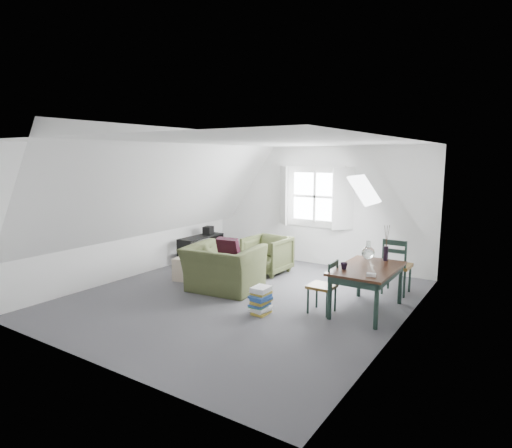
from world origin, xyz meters
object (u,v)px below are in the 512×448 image
Objects in this scene: dining_chair_far at (396,265)px; media_shelf at (200,251)px; armchair_far at (267,273)px; dining_table at (367,273)px; armchair_near at (224,290)px; dining_chair_near at (324,286)px; ottoman at (195,268)px; magazine_stack at (261,300)px.

media_shelf is (-4.15, -0.15, -0.23)m from dining_chair_far.
dining_table is (2.36, -1.02, 0.58)m from armchair_far.
armchair_near is 1.37m from armchair_far.
media_shelf is (-3.51, 1.34, -0.15)m from dining_chair_near.
dining_chair_near is (-0.64, -1.48, -0.08)m from dining_chair_far.
armchair_near is at bearing -42.76° from media_shelf.
ottoman is 1.24m from media_shelf.
media_shelf is at bearing -44.87° from armchair_near.
dining_chair_far is (0.13, 1.07, -0.09)m from dining_table.
dining_table is at bearing 63.17° from dining_chair_far.
armchair_near is 2.49m from dining_table.
armchair_near is at bearing -92.79° from dining_chair_near.
media_shelf reaches higher than ottoman.
dining_chair_near is at bearing 47.04° from dining_chair_far.
magazine_stack is at bearing 146.12° from armchair_near.
armchair_near is 0.89× the size of dining_table.
armchair_far is 1.02× the size of dining_chair_near.
dining_chair_near is (2.78, -0.33, 0.20)m from ottoman.
dining_chair_far is at bearing 18.57° from ottoman.
dining_table is at bearing 1.36° from ottoman.
magazine_stack is at bearing 35.60° from dining_chair_far.
armchair_far is (0.04, 1.37, 0.00)m from armchair_near.
dining_chair_near is 0.95m from magazine_stack.
magazine_stack is (-1.26, -0.94, -0.38)m from dining_table.
magazine_stack reaches higher than armchair_far.
armchair_far is at bearing -98.02° from armchair_near.
dining_chair_far reaches higher than armchair_far.
dining_chair_far is at bearing -2.32° from media_shelf.
media_shelf is at bearing -111.97° from dining_chair_near.
dining_chair_far reaches higher than dining_table.
ottoman is 0.47× the size of dining_table.
dining_chair_far reaches higher than media_shelf.
dining_chair_near reaches higher than media_shelf.
armchair_far is at bearing 159.24° from dining_table.
dining_table reaches higher than ottoman.
dining_chair_far is (2.53, 1.43, 0.49)m from armchair_near.
media_shelf is (-1.62, 1.28, 0.26)m from armchair_near.
media_shelf reaches higher than armchair_near.
armchair_far is at bearing -128.73° from dining_chair_near.
dining_table is 1.70× the size of dining_chair_near.
ottoman is at bearing -176.10° from dining_table.
dining_chair_near reaches higher than dining_table.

